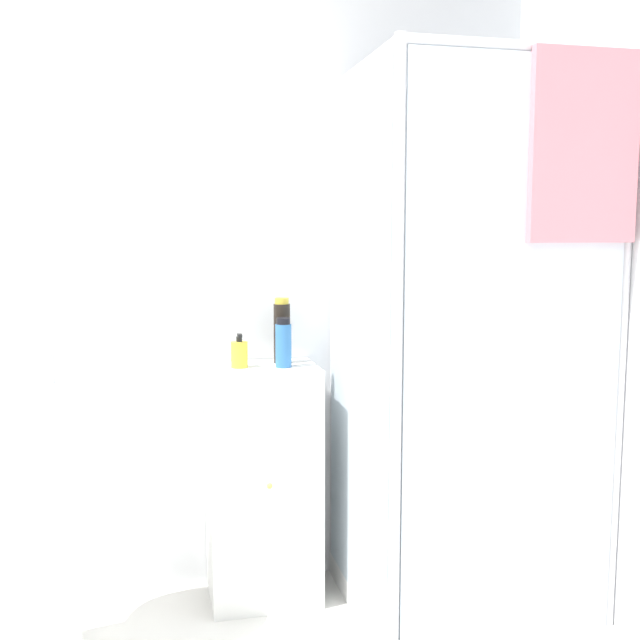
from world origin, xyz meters
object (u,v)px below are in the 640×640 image
Objects in this scene: sink at (49,469)px; shampoo_bottle_blue at (283,343)px; soap_dispenser at (239,354)px; shampoo_bottle_tall_black at (282,331)px.

shampoo_bottle_blue is (0.83, 0.17, 0.37)m from sink.
soap_dispenser is (0.67, 0.20, 0.33)m from sink.
soap_dispenser is 0.51× the size of shampoo_bottle_tall_black.
shampoo_bottle_tall_black is at bearing 17.53° from sink.
shampoo_bottle_tall_black is at bearing 20.16° from soap_dispenser.
sink is at bearing -162.47° from shampoo_bottle_tall_black.
sink is 5.51× the size of shampoo_bottle_blue.
shampoo_bottle_tall_black reaches higher than sink.
soap_dispenser reaches higher than sink.
shampoo_bottle_blue is (-0.01, -0.09, -0.03)m from shampoo_bottle_tall_black.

